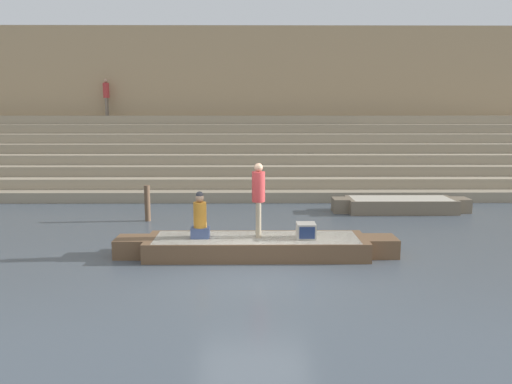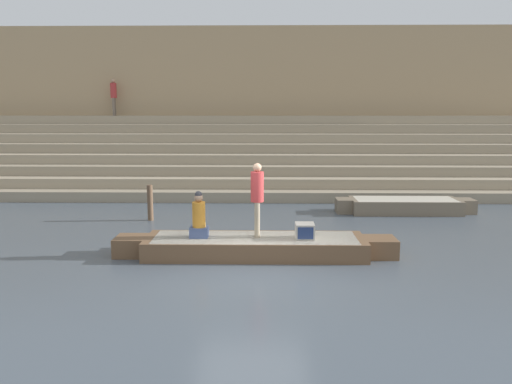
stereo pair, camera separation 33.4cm
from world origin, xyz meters
TOP-DOWN VIEW (x-y plane):
  - ground_plane at (0.00, 0.00)m, footprint 120.00×120.00m
  - ghat_steps at (0.00, 11.73)m, footprint 36.00×6.12m
  - back_wall at (0.00, 14.49)m, footprint 34.20×1.28m
  - rowboat_main at (0.06, 1.02)m, footprint 6.72×1.52m
  - person_standing at (0.11, 1.07)m, footprint 0.31×0.31m
  - person_rowing at (-1.28, 1.01)m, footprint 0.43×0.34m
  - tv_set at (1.23, 0.93)m, footprint 0.44×0.47m
  - moored_boat_shore at (5.04, 6.15)m, footprint 4.65×1.29m
  - mooring_post at (-3.33, 4.82)m, footprint 0.18×0.18m
  - person_on_steps at (-6.94, 13.51)m, footprint 0.29×0.29m

SIDE VIEW (x-z plane):
  - ground_plane at x=0.00m, z-range 0.00..0.00m
  - rowboat_main at x=0.06m, z-range 0.02..0.47m
  - moored_boat_shore at x=5.04m, z-range 0.02..0.49m
  - mooring_post at x=-3.33m, z-range 0.00..1.13m
  - tv_set at x=1.23m, z-range 0.45..0.82m
  - person_rowing at x=-1.28m, z-range 0.36..1.47m
  - ghat_steps at x=0.00m, z-range -0.46..2.71m
  - person_standing at x=0.11m, z-range 0.60..2.38m
  - back_wall at x=0.00m, z-range -0.03..7.36m
  - person_on_steps at x=-6.94m, z-range 3.32..5.05m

